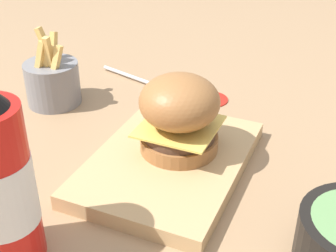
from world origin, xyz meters
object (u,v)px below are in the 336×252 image
object	(u,v)px
spoon	(155,85)
burger	(179,114)
serving_board	(168,164)
fries_basket	(52,81)

from	to	relation	value
spoon	burger	bearing A→B (deg)	-41.24
serving_board	spoon	size ratio (longest dim) A/B	1.54
serving_board	burger	bearing A→B (deg)	168.33
burger	fries_basket	size ratio (longest dim) A/B	0.81
serving_board	burger	world-z (taller)	burger
serving_board	burger	size ratio (longest dim) A/B	2.50
burger	spoon	bearing A→B (deg)	-146.93
burger	spoon	world-z (taller)	burger
burger	fries_basket	distance (m)	0.29
serving_board	fries_basket	xyz separation A→B (m)	(-0.11, -0.27, 0.03)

